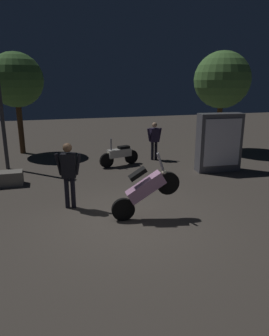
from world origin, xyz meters
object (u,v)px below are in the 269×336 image
Objects in this scene: motorcycle_pink_foreground at (146,189)px; person_rider_beside at (69,170)px; motorcycle_white_parked_left at (119,155)px; kiosk_billboard at (219,143)px; person_bystander_far at (154,138)px.

person_rider_beside is (-1.70, 1.15, 0.30)m from motorcycle_pink_foreground.
motorcycle_pink_foreground is 4.87m from motorcycle_white_parked_left.
person_rider_beside reaches higher than motorcycle_white_parked_left.
person_rider_beside is at bearing 24.48° from kiosk_billboard.
person_bystander_far is at bearing -178.27° from motorcycle_white_parked_left.
motorcycle_pink_foreground is 0.79× the size of kiosk_billboard.
person_rider_beside is 5.66m from person_bystander_far.
person_rider_beside is 0.83× the size of kiosk_billboard.
person_rider_beside is at bearing 43.10° from motorcycle_white_parked_left.
person_bystander_far is at bearing -31.61° from person_rider_beside.
person_rider_beside is at bearing -46.54° from person_bystander_far.
kiosk_billboard reaches higher than motorcycle_white_parked_left.
motorcycle_white_parked_left is 1.04× the size of person_bystander_far.
person_rider_beside is at bearing 149.14° from motorcycle_pink_foreground.
motorcycle_white_parked_left is 1.76m from person_bystander_far.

